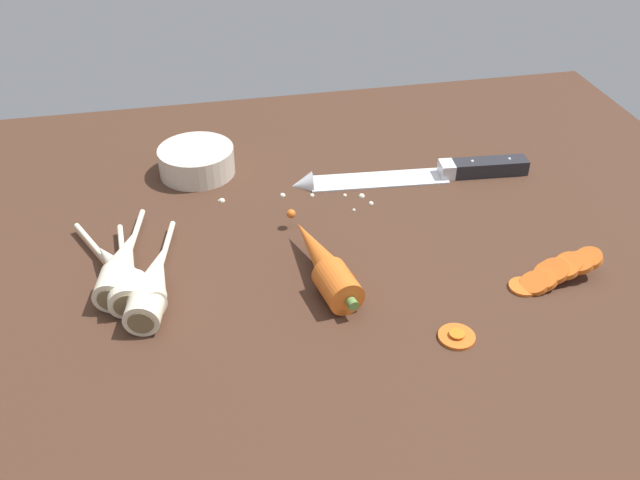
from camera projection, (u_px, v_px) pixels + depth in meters
ground_plane at (317, 253)px, 90.99cm from camera, size 120.00×90.00×4.00cm
chefs_knife at (408, 175)px, 102.04cm from camera, size 34.86×6.08×4.18cm
whole_carrot at (324, 263)px, 82.63cm from camera, size 6.99×20.13×4.20cm
parsnip_front at (124, 275)px, 80.90cm from camera, size 4.71×17.26×4.00cm
parsnip_mid_left at (152, 284)px, 79.54cm from camera, size 6.37×20.16×4.00cm
parsnip_mid_right at (124, 276)px, 80.74cm from camera, size 11.47×20.44×4.00cm
parsnip_back at (121, 266)px, 82.33cm from camera, size 6.07×19.23×4.00cm
carrot_slice_stack at (556, 272)px, 82.45cm from camera, size 11.74×4.62×3.84cm
carrot_slice_stray_near at (457, 335)px, 75.07cm from camera, size 4.00×4.00×0.70cm
prep_bowl at (197, 160)px, 102.59cm from camera, size 11.00×11.00×4.00cm
mince_crumbs at (317, 192)px, 98.63cm from camera, size 21.00×7.34×0.88cm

